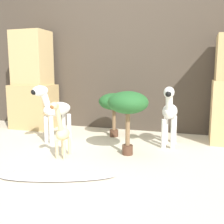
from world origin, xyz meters
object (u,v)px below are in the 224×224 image
object	(u,v)px
giraffe_figurine	(62,131)
potted_palm_front	(114,103)
zebra_right	(170,112)
zebra_left	(54,109)
surfboard	(57,175)
potted_palm_back	(128,104)

from	to	relation	value
giraffe_figurine	potted_palm_front	distance (m)	1.00
zebra_right	zebra_left	distance (m)	1.34
zebra_right	surfboard	size ratio (longest dim) A/B	0.72
zebra_right	potted_palm_front	xyz separation A→B (m)	(-0.73, 0.23, 0.05)
zebra_left	zebra_right	bearing A→B (deg)	10.36
surfboard	potted_palm_back	bearing A→B (deg)	62.46
zebra_right	zebra_left	world-z (taller)	same
surfboard	giraffe_figurine	bearing A→B (deg)	113.60
zebra_right	zebra_left	bearing A→B (deg)	-169.64
giraffe_figurine	potted_palm_front	xyz separation A→B (m)	(0.23, 0.96, 0.17)
zebra_left	giraffe_figurine	world-z (taller)	zebra_left
potted_palm_front	surfboard	distance (m)	1.48
zebra_right	potted_palm_back	distance (m)	0.58
giraffe_figurine	potted_palm_back	xyz separation A→B (m)	(0.59, 0.30, 0.24)
giraffe_figurine	zebra_right	bearing A→B (deg)	37.49
zebra_left	potted_palm_front	bearing A→B (deg)	38.57
giraffe_figurine	surfboard	xyz separation A→B (m)	(0.20, -0.45, -0.26)
zebra_right	giraffe_figurine	size ratio (longest dim) A/B	1.20
zebra_right	giraffe_figurine	bearing A→B (deg)	-142.51
zebra_left	surfboard	distance (m)	1.16
zebra_left	giraffe_figurine	xyz separation A→B (m)	(0.37, -0.49, -0.12)
potted_palm_front	potted_palm_back	xyz separation A→B (m)	(0.36, -0.67, 0.08)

